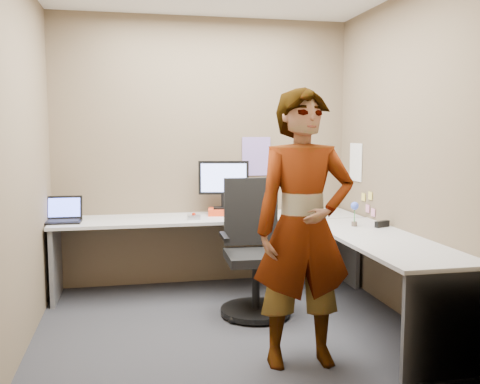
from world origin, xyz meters
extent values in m
plane|color=black|center=(0.00, 0.00, 0.00)|extent=(3.00, 3.00, 0.00)
plane|color=brown|center=(0.00, 1.30, 1.35)|extent=(3.00, 0.00, 3.00)
plane|color=brown|center=(1.50, 0.00, 1.35)|extent=(0.00, 2.70, 2.70)
plane|color=brown|center=(-1.50, 0.00, 1.35)|extent=(0.00, 2.70, 2.70)
cube|color=#BCBCBC|center=(0.00, 0.98, 0.71)|extent=(2.96, 0.65, 0.03)
cube|color=#BCBCBC|center=(1.18, -0.32, 0.71)|extent=(0.65, 1.91, 0.03)
cube|color=#59595B|center=(-1.44, 0.98, 0.35)|extent=(0.04, 0.60, 0.70)
cube|color=#59595B|center=(1.44, 0.98, 0.35)|extent=(0.04, 0.60, 0.70)
cube|color=#59595B|center=(1.18, -1.24, 0.35)|extent=(0.60, 0.04, 0.70)
cube|color=red|center=(0.17, 1.07, 0.76)|extent=(0.35, 0.28, 0.06)
cube|color=black|center=(0.17, 1.07, 0.80)|extent=(0.23, 0.18, 0.02)
cube|color=black|center=(0.17, 1.09, 0.87)|extent=(0.06, 0.05, 0.13)
cube|color=black|center=(0.17, 1.09, 1.10)|extent=(0.50, 0.12, 0.33)
cube|color=#8397E3|center=(0.17, 1.07, 1.10)|extent=(0.44, 0.08, 0.28)
cube|color=black|center=(-1.35, 0.90, 0.74)|extent=(0.33, 0.24, 0.02)
cube|color=black|center=(-1.35, 1.02, 0.86)|extent=(0.32, 0.07, 0.21)
cube|color=#5064FD|center=(-1.35, 1.02, 0.86)|extent=(0.29, 0.06, 0.17)
cube|color=#B7B7BC|center=(-0.16, 0.83, 0.75)|extent=(0.12, 0.08, 0.04)
sphere|color=#B01F0B|center=(-0.16, 0.82, 0.78)|extent=(0.04, 0.04, 0.04)
cone|color=white|center=(0.16, 0.79, 0.76)|extent=(0.10, 0.10, 0.06)
cube|color=black|center=(1.40, 0.10, 0.76)|extent=(0.15, 0.09, 0.05)
cylinder|color=brown|center=(1.18, 0.20, 0.75)|extent=(0.05, 0.05, 0.04)
cylinder|color=#338C3F|center=(1.18, 0.20, 0.84)|extent=(0.01, 0.01, 0.14)
sphere|color=#425EEB|center=(1.18, 0.20, 0.91)|extent=(0.07, 0.07, 0.07)
cube|color=#846BB7|center=(0.55, 1.29, 1.30)|extent=(0.30, 0.01, 0.40)
cube|color=white|center=(1.49, 0.90, 1.25)|extent=(0.01, 0.28, 0.38)
cube|color=#F2E059|center=(1.49, 0.55, 0.95)|extent=(0.01, 0.07, 0.07)
cube|color=pink|center=(1.49, 0.60, 0.82)|extent=(0.01, 0.07, 0.07)
cube|color=pink|center=(1.49, 0.48, 0.80)|extent=(0.01, 0.07, 0.07)
cube|color=#F2E059|center=(1.49, 0.70, 0.92)|extent=(0.01, 0.07, 0.07)
cylinder|color=black|center=(0.28, 0.15, 0.04)|extent=(0.60, 0.60, 0.04)
cylinder|color=black|center=(0.28, 0.15, 0.28)|extent=(0.06, 0.06, 0.43)
cube|color=black|center=(0.28, 0.15, 0.51)|extent=(0.51, 0.51, 0.08)
cube|color=black|center=(0.29, 0.39, 0.86)|extent=(0.47, 0.07, 0.59)
cube|color=black|center=(0.01, 0.16, 0.69)|extent=(0.06, 0.32, 0.03)
cube|color=black|center=(0.55, 0.14, 0.69)|extent=(0.06, 0.32, 0.03)
imported|color=#999399|center=(0.37, -0.82, 0.92)|extent=(0.69, 0.47, 1.84)
camera|label=1|loc=(-0.74, -4.13, 1.56)|focal=40.00mm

